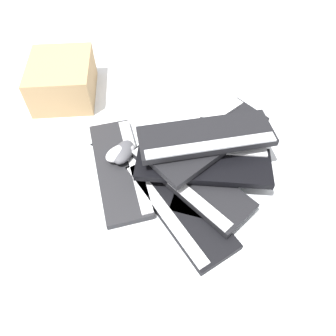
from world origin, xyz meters
TOP-DOWN VIEW (x-y plane):
  - ground_plane at (0.00, 0.00)m, footprint 3.20×3.20m
  - keyboard_0 at (0.16, 0.04)m, footprint 0.45×0.38m
  - keyboard_1 at (-0.01, 0.14)m, footprint 0.46×0.25m
  - keyboard_2 at (0.01, -0.16)m, footprint 0.46×0.28m
  - keyboard_3 at (0.07, 0.08)m, footprint 0.41×0.42m
  - keyboard_4 at (0.03, 0.12)m, footprint 0.16×0.44m
  - keyboard_5 at (-0.06, 0.14)m, footprint 0.41×0.42m
  - keyboard_6 at (-0.04, 0.13)m, footprint 0.25×0.46m
  - mouse_0 at (-0.03, -0.15)m, footprint 0.12×0.09m
  - mouse_1 at (0.02, 0.15)m, footprint 0.11×0.13m
  - mouse_2 at (-0.02, -0.16)m, footprint 0.12×0.13m
  - mouse_3 at (0.05, 0.14)m, footprint 0.10×0.12m
  - cable_0 at (-0.10, -0.03)m, footprint 0.09×0.51m
  - cardboard_box at (-0.38, -0.45)m, footprint 0.31×0.28m

SIDE VIEW (x-z plane):
  - ground_plane at x=0.00m, z-range 0.00..0.00m
  - cable_0 at x=-0.10m, z-range 0.00..0.01m
  - keyboard_0 at x=0.16m, z-range 0.00..0.03m
  - keyboard_1 at x=-0.01m, z-range 0.00..0.03m
  - keyboard_2 at x=0.01m, z-range 0.00..0.03m
  - keyboard_3 at x=0.07m, z-range 0.03..0.06m
  - mouse_0 at x=-0.03m, z-range 0.03..0.07m
  - mouse_1 at x=0.02m, z-range 0.03..0.07m
  - mouse_2 at x=-0.02m, z-range 0.03..0.07m
  - mouse_3 at x=0.05m, z-range 0.03..0.07m
  - keyboard_4 at x=0.03m, z-range 0.06..0.09m
  - cardboard_box at x=-0.38m, z-range 0.00..0.15m
  - keyboard_5 at x=-0.06m, z-range 0.09..0.12m
  - keyboard_6 at x=-0.04m, z-range 0.12..0.15m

